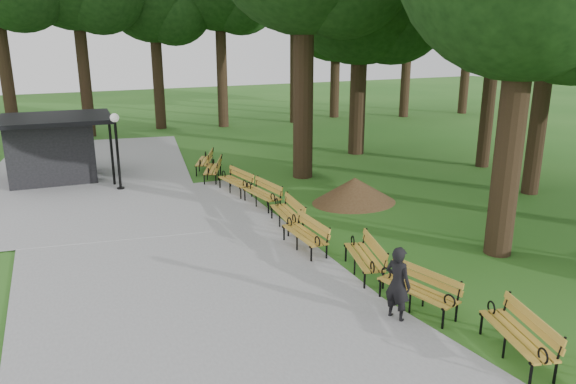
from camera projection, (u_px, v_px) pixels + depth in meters
name	position (u px, v px, depth m)	size (l,w,h in m)	color
ground	(385.00, 295.00, 12.08)	(100.00, 100.00, 0.00)	#265E1B
path	(174.00, 275.00, 13.03)	(12.00, 38.00, 0.06)	gray
person	(398.00, 284.00, 10.85)	(0.57, 0.38, 1.58)	black
kiosk	(52.00, 149.00, 21.30)	(4.06, 3.53, 2.54)	black
lamp_post	(116.00, 135.00, 19.66)	(0.32, 0.32, 2.86)	black
dirt_mound	(354.00, 190.00, 18.64)	(2.50, 2.50, 0.88)	#47301C
bench_1	(517.00, 335.00, 9.65)	(1.90, 0.64, 0.88)	gold
bench_2	(417.00, 290.00, 11.34)	(1.90, 0.64, 0.88)	gold
bench_3	(364.00, 257.00, 13.02)	(1.90, 0.64, 0.88)	gold
bench_4	(304.00, 235.00, 14.49)	(1.90, 0.64, 0.88)	gold
bench_5	(287.00, 213.00, 16.21)	(1.90, 0.64, 0.88)	gold
bench_6	(262.00, 194.00, 18.16)	(1.90, 0.64, 0.88)	gold
bench_7	(235.00, 182.00, 19.71)	(1.90, 0.64, 0.88)	gold
bench_8	(212.00, 169.00, 21.53)	(1.90, 0.64, 0.88)	gold
bench_9	(204.00, 161.00, 22.88)	(1.90, 0.64, 0.88)	gold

